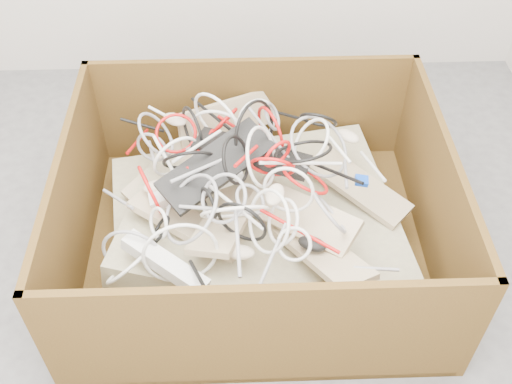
{
  "coord_description": "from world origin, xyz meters",
  "views": [
    {
      "loc": [
        0.08,
        -1.2,
        1.83
      ],
      "look_at": [
        0.13,
        0.28,
        0.3
      ],
      "focal_mm": 42.69,
      "sensor_mm": 36.0,
      "label": 1
    }
  ],
  "objects_px": {
    "cardboard_box": "(251,228)",
    "power_strip_right": "(165,264)",
    "vga_plug": "(362,181)",
    "power_strip_left": "(197,186)"
  },
  "relations": [
    {
      "from": "cardboard_box",
      "to": "power_strip_left",
      "type": "relative_size",
      "value": 3.92
    },
    {
      "from": "cardboard_box",
      "to": "power_strip_right",
      "type": "xyz_separation_m",
      "value": [
        -0.28,
        -0.3,
        0.19
      ]
    },
    {
      "from": "vga_plug",
      "to": "power_strip_left",
      "type": "bearing_deg",
      "value": -175.16
    },
    {
      "from": "cardboard_box",
      "to": "power_strip_left",
      "type": "height_order",
      "value": "cardboard_box"
    },
    {
      "from": "cardboard_box",
      "to": "power_strip_left",
      "type": "distance_m",
      "value": 0.29
    },
    {
      "from": "power_strip_left",
      "to": "vga_plug",
      "type": "bearing_deg",
      "value": -11.1
    },
    {
      "from": "cardboard_box",
      "to": "power_strip_right",
      "type": "distance_m",
      "value": 0.45
    },
    {
      "from": "power_strip_left",
      "to": "power_strip_right",
      "type": "height_order",
      "value": "power_strip_left"
    },
    {
      "from": "power_strip_right",
      "to": "vga_plug",
      "type": "xyz_separation_m",
      "value": [
        0.66,
        0.3,
        0.05
      ]
    },
    {
      "from": "cardboard_box",
      "to": "vga_plug",
      "type": "xyz_separation_m",
      "value": [
        0.38,
        -0.0,
        0.24
      ]
    }
  ]
}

